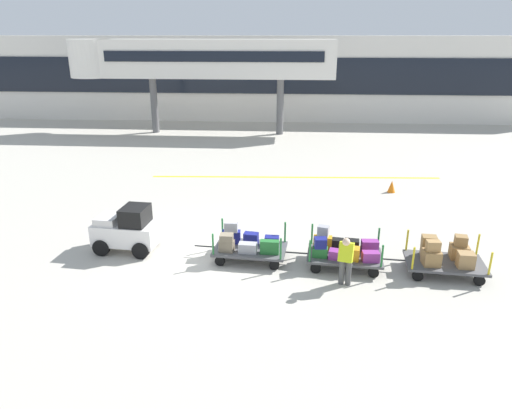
% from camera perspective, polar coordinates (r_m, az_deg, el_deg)
% --- Properties ---
extents(ground_plane, '(120.00, 120.00, 0.00)m').
position_cam_1_polar(ground_plane, '(15.68, -6.44, -6.08)').
color(ground_plane, '#B2ADA0').
extents(apron_lead_line, '(14.60, 0.94, 0.01)m').
position_cam_1_polar(apron_lead_line, '(23.93, 4.83, 3.34)').
color(apron_lead_line, yellow).
rests_on(apron_lead_line, ground_plane).
extents(terminal_building, '(48.86, 2.51, 6.75)m').
position_cam_1_polar(terminal_building, '(40.04, 0.14, 15.11)').
color(terminal_building, silver).
rests_on(terminal_building, ground_plane).
extents(jet_bridge, '(18.78, 3.00, 6.54)m').
position_cam_1_polar(jet_bridge, '(34.56, -7.95, 17.13)').
color(jet_bridge, silver).
rests_on(jet_bridge, ground_plane).
extents(baggage_tug, '(2.19, 1.39, 1.58)m').
position_cam_1_polar(baggage_tug, '(16.16, -15.46, -2.97)').
color(baggage_tug, white).
rests_on(baggage_tug, ground_plane).
extents(baggage_cart_lead, '(3.05, 1.60, 1.16)m').
position_cam_1_polar(baggage_cart_lead, '(15.07, -1.09, -4.87)').
color(baggage_cart_lead, '#4C4C4F').
rests_on(baggage_cart_lead, ground_plane).
extents(baggage_cart_middle, '(3.05, 1.60, 1.19)m').
position_cam_1_polar(baggage_cart_middle, '(14.89, 10.56, -5.56)').
color(baggage_cart_middle, '#4C4C4F').
rests_on(baggage_cart_middle, ground_plane).
extents(baggage_cart_tail, '(3.05, 1.60, 1.18)m').
position_cam_1_polar(baggage_cart_tail, '(15.30, 22.06, -5.89)').
color(baggage_cart_tail, '#4C4C4F').
rests_on(baggage_cart_tail, ground_plane).
extents(baggage_handler, '(0.50, 0.51, 1.56)m').
position_cam_1_polar(baggage_handler, '(13.63, 10.90, -6.50)').
color(baggage_handler, '#4C4C4C').
rests_on(baggage_handler, ground_plane).
extents(safety_cone_near, '(0.36, 0.36, 0.55)m').
position_cam_1_polar(safety_cone_near, '(22.40, 16.22, 2.13)').
color(safety_cone_near, orange).
rests_on(safety_cone_near, ground_plane).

